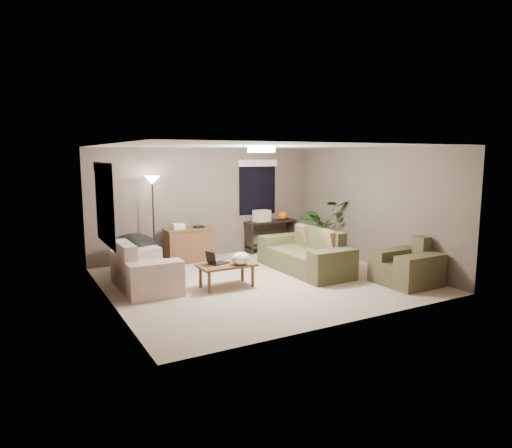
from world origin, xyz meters
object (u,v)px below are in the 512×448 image
armchair (407,268)px  floor_lamp (153,191)px  loveseat (144,272)px  papasan_chair (133,250)px  cat_scratching_post (333,249)px  desk (190,245)px  main_sofa (306,257)px  console_table (271,233)px  coffee_table (227,268)px  houseplant (320,234)px

armchair → floor_lamp: size_ratio=0.52×
floor_lamp → loveseat: bearing=-112.7°
papasan_chair → cat_scratching_post: papasan_chair is taller
desk → cat_scratching_post: size_ratio=2.20×
armchair → papasan_chair: 5.27m
main_sofa → console_table: main_sofa is taller
armchair → coffee_table: bearing=154.8°
coffee_table → floor_lamp: bearing=106.2°
loveseat → armchair: size_ratio=1.60×
loveseat → papasan_chair: bearing=84.4°
console_table → desk: bearing=-177.0°
loveseat → armchair: same height
main_sofa → armchair: 1.99m
papasan_chair → armchair: bearing=-37.4°
loveseat → houseplant: 4.43m
desk → console_table: bearing=3.0°
cat_scratching_post → console_table: bearing=119.5°
desk → papasan_chair: (-1.34, -0.42, 0.09)m
loveseat → papasan_chair: size_ratio=1.64×
coffee_table → houseplant: (3.05, 1.33, 0.16)m
armchair → console_table: 3.79m
armchair → houseplant: bearing=88.5°
main_sofa → houseplant: (1.13, 1.04, 0.22)m
console_table → papasan_chair: bearing=-171.4°
main_sofa → console_table: size_ratio=1.69×
armchair → coffee_table: armchair is taller
coffee_table → desk: bearing=86.4°
papasan_chair → cat_scratching_post: 4.40m
coffee_table → loveseat: bearing=154.4°
main_sofa → houseplant: bearing=42.7°
console_table → houseplant: size_ratio=0.98×
main_sofa → floor_lamp: floor_lamp is taller
papasan_chair → cat_scratching_post: size_ratio=1.96×
loveseat → console_table: bearing=25.1°
floor_lamp → desk: bearing=-1.5°
coffee_table → papasan_chair: 2.16m
floor_lamp → cat_scratching_post: bearing=-19.6°
console_table → floor_lamp: 3.16m
armchair → floor_lamp: 5.30m
main_sofa → floor_lamp: 3.48m
desk → console_table: (2.15, 0.11, 0.06)m
desk → console_table: 2.15m
main_sofa → coffee_table: 1.94m
coffee_table → papasan_chair: papasan_chair is taller
desk → houseplant: 3.04m
floor_lamp → houseplant: floor_lamp is taller
loveseat → houseplant: houseplant is taller
cat_scratching_post → loveseat: bearing=-176.5°
loveseat → desk: loveseat is taller
loveseat → console_table: size_ratio=1.23×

